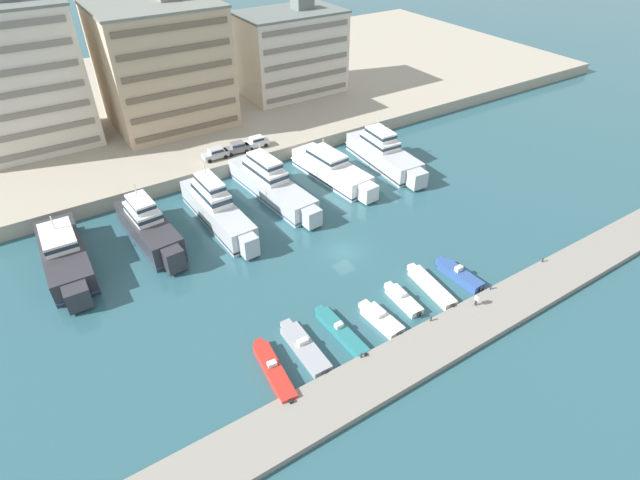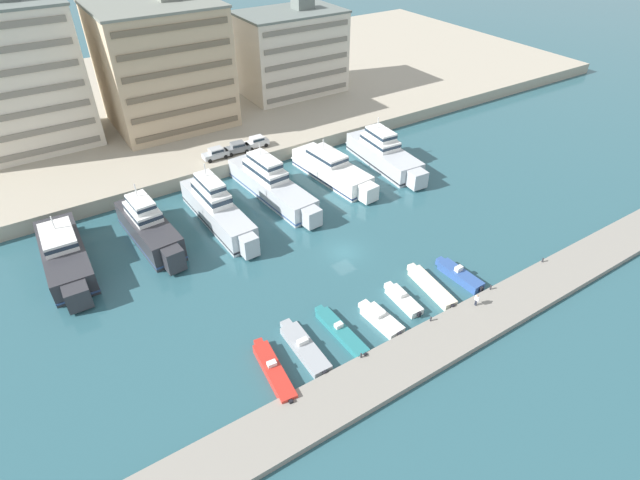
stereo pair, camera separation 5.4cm
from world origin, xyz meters
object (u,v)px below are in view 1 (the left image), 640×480
(motorboat_cream_center_right, at_px, (431,286))
(pedestrian_near_edge, at_px, (477,299))
(motorboat_white_center_left, at_px, (381,319))
(motorboat_white_center, at_px, (403,299))
(yacht_white_center, at_px, (332,169))
(motorboat_red_far_left, at_px, (274,371))
(yacht_silver_center_right, at_px, (384,154))
(motorboat_teal_mid_left, at_px, (341,331))
(car_white_mid_left, at_px, (256,142))
(car_silver_far_left, at_px, (215,153))
(motorboat_grey_left, at_px, (304,348))
(yacht_charcoal_left, at_px, (149,228))
(yacht_charcoal_far_left, at_px, (65,256))
(yacht_silver_mid_left, at_px, (217,209))
(car_grey_left, at_px, (237,147))
(motorboat_blue_mid_right, at_px, (459,275))
(yacht_silver_center_left, at_px, (271,184))

(motorboat_cream_center_right, xyz_separation_m, pedestrian_near_edge, (1.79, -5.15, 1.15))
(motorboat_white_center_left, xyz_separation_m, motorboat_white_center, (4.00, 1.03, 0.03))
(yacht_white_center, height_order, motorboat_red_far_left, yacht_white_center)
(yacht_silver_center_right, height_order, motorboat_teal_mid_left, yacht_silver_center_right)
(car_white_mid_left, xyz_separation_m, pedestrian_near_edge, (3.78, -45.50, -1.61))
(motorboat_cream_center_right, bearing_deg, motorboat_white_center_left, -173.38)
(motorboat_teal_mid_left, xyz_separation_m, car_silver_far_left, (3.40, 40.17, 2.83))
(motorboat_grey_left, bearing_deg, car_white_mid_left, 69.30)
(yacht_charcoal_left, height_order, motorboat_red_far_left, yacht_charcoal_left)
(yacht_charcoal_far_left, height_order, yacht_silver_mid_left, yacht_silver_mid_left)
(car_grey_left, bearing_deg, motorboat_grey_left, -106.13)
(motorboat_red_far_left, distance_m, car_white_mid_left, 45.66)
(yacht_charcoal_far_left, xyz_separation_m, car_white_mid_left, (32.78, 13.08, 1.44))
(yacht_charcoal_left, xyz_separation_m, motorboat_blue_mid_right, (28.64, -27.24, -1.66))
(motorboat_teal_mid_left, height_order, pedestrian_near_edge, pedestrian_near_edge)
(yacht_silver_center_left, bearing_deg, motorboat_cream_center_right, -78.68)
(motorboat_white_center_left, bearing_deg, car_silver_far_left, 91.76)
(yacht_silver_mid_left, relative_size, motorboat_teal_mid_left, 2.27)
(motorboat_grey_left, relative_size, pedestrian_near_edge, 5.39)
(motorboat_white_center_left, height_order, motorboat_blue_mid_right, motorboat_blue_mid_right)
(car_silver_far_left, bearing_deg, yacht_charcoal_left, -138.65)
(yacht_silver_mid_left, distance_m, pedestrian_near_edge, 35.69)
(yacht_charcoal_far_left, relative_size, motorboat_white_center_left, 2.90)
(yacht_silver_mid_left, relative_size, motorboat_grey_left, 2.35)
(yacht_silver_center_left, relative_size, yacht_white_center, 1.16)
(yacht_silver_center_right, relative_size, motorboat_white_center, 3.11)
(yacht_charcoal_left, distance_m, yacht_silver_center_left, 18.78)
(yacht_charcoal_left, xyz_separation_m, car_white_mid_left, (22.42, 13.48, 1.01))
(yacht_silver_center_right, bearing_deg, yacht_charcoal_left, -179.47)
(yacht_silver_mid_left, relative_size, motorboat_cream_center_right, 2.35)
(yacht_white_center, bearing_deg, yacht_silver_center_right, -3.71)
(motorboat_red_far_left, xyz_separation_m, motorboat_grey_left, (4.08, 1.04, -0.11))
(yacht_charcoal_left, distance_m, motorboat_white_center_left, 32.28)
(yacht_silver_center_right, bearing_deg, car_silver_far_left, 151.92)
(yacht_silver_mid_left, xyz_separation_m, motorboat_white_center, (11.11, -26.12, -1.89))
(yacht_charcoal_left, relative_size, motorboat_blue_mid_right, 2.37)
(yacht_charcoal_far_left, height_order, car_grey_left, yacht_charcoal_far_left)
(yacht_charcoal_far_left, height_order, yacht_charcoal_left, yacht_charcoal_left)
(motorboat_white_center_left, xyz_separation_m, car_silver_far_left, (-1.26, 41.03, 2.83))
(yacht_silver_center_right, distance_m, motorboat_white_center, 33.07)
(motorboat_grey_left, relative_size, car_silver_far_left, 2.02)
(yacht_charcoal_left, height_order, yacht_white_center, yacht_charcoal_left)
(yacht_white_center, distance_m, motorboat_red_far_left, 38.92)
(motorboat_teal_mid_left, distance_m, car_grey_left, 40.96)
(yacht_silver_center_right, bearing_deg, motorboat_cream_center_right, -118.32)
(yacht_silver_center_left, relative_size, car_silver_far_left, 5.19)
(car_silver_far_left, bearing_deg, yacht_silver_center_left, -72.30)
(motorboat_red_far_left, bearing_deg, motorboat_white_center, 3.47)
(motorboat_red_far_left, relative_size, motorboat_grey_left, 1.02)
(yacht_white_center, height_order, pedestrian_near_edge, yacht_white_center)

